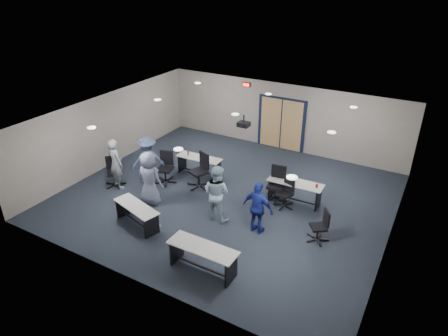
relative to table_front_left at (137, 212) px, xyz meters
The scene contains 25 objects.
floor 3.10m from the table_front_left, 61.55° to the left, with size 10.00×10.00×0.00m, color #1B222B.
back_wall 7.40m from the table_front_left, 78.53° to the left, with size 10.00×0.04×2.70m, color gray.
front_wall 2.49m from the table_front_left, 51.02° to the right, with size 10.00×0.04×2.70m, color gray.
left_wall 4.54m from the table_front_left, 142.71° to the left, with size 0.04×9.00×2.70m, color gray.
right_wall 7.06m from the table_front_left, 22.65° to the left, with size 0.04×9.00×2.70m, color gray.
ceiling 3.81m from the table_front_left, 61.55° to the left, with size 10.00×9.00×0.04m, color silver.
double_door 7.33m from the table_front_left, 78.47° to the left, with size 2.00×0.07×2.20m.
exit_sign 7.42m from the table_front_left, 91.12° to the left, with size 0.32×0.07×0.18m.
ceiling_projector 4.14m from the table_front_left, 61.14° to the left, with size 0.35×0.32×0.37m.
ceiling_can_lights 3.97m from the table_front_left, 63.63° to the left, with size 6.24×5.74×0.02m, color white, non-canonical shape.
table_front_left is the anchor object (origin of this frame).
table_front_right 2.78m from the table_front_left, 14.65° to the right, with size 1.78×0.60×0.72m.
table_back_left 3.58m from the table_front_left, 92.87° to the left, with size 1.66×0.62×0.91m.
table_back_right 4.92m from the table_front_left, 44.83° to the left, with size 1.75×0.62×0.82m.
chair_back_a 2.61m from the table_front_left, 109.14° to the left, with size 0.70×0.70×1.11m, color black, non-canonical shape.
chair_back_b 2.83m from the table_front_left, 83.95° to the left, with size 0.75×0.75×1.19m, color black, non-canonical shape.
chair_back_c 4.37m from the table_front_left, 48.00° to the left, with size 0.72×0.72×1.15m, color black, non-canonical shape.
chair_back_d 4.50m from the table_front_left, 42.71° to the left, with size 0.60×0.60×0.95m, color black, non-canonical shape.
chair_loose_left 2.65m from the table_front_left, 147.31° to the left, with size 0.65×0.65×1.03m, color black, non-canonical shape.
chair_loose_right 5.11m from the table_front_left, 21.68° to the left, with size 0.59×0.59×0.93m, color black, non-canonical shape.
person_gray 2.54m from the table_front_left, 145.61° to the left, with size 0.64×0.42×1.76m, color gray.
person_plaid 1.31m from the table_front_left, 110.50° to the left, with size 0.86×0.56×1.75m, color slate.
person_lightblue 2.36m from the table_front_left, 38.93° to the left, with size 0.84×0.65×1.73m, color #96B5C7.
person_navy 3.47m from the table_front_left, 24.34° to the left, with size 0.93×0.39×1.58m, color navy.
person_back 2.65m from the table_front_left, 121.51° to the left, with size 1.09×0.63×1.69m, color #405273.
Camera 1 is at (5.47, -9.81, 6.75)m, focal length 32.00 mm.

